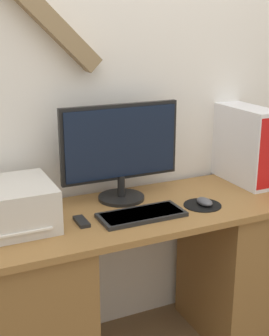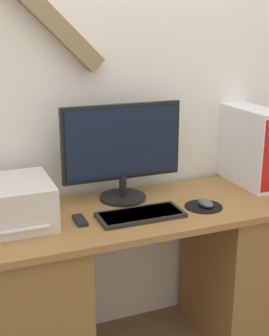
{
  "view_description": "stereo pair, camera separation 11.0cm",
  "coord_description": "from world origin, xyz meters",
  "px_view_note": "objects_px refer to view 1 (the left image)",
  "views": [
    {
      "loc": [
        -0.89,
        -1.51,
        1.61
      ],
      "look_at": [
        -0.06,
        0.29,
        0.99
      ],
      "focal_mm": 50.0,
      "sensor_mm": 36.0,
      "label": 1
    },
    {
      "loc": [
        -0.79,
        -1.55,
        1.61
      ],
      "look_at": [
        -0.06,
        0.29,
        0.99
      ],
      "focal_mm": 50.0,
      "sensor_mm": 36.0,
      "label": 2
    }
  ],
  "objects_px": {
    "computer_tower": "(246,145)",
    "printer": "(16,205)",
    "keyboard": "(142,215)",
    "monitor": "(121,148)",
    "mouse": "(205,202)",
    "remote_control": "(82,222)"
  },
  "relations": [
    {
      "from": "keyboard",
      "to": "mouse",
      "type": "xyz_separation_m",
      "value": [
        0.32,
        -0.01,
        0.01
      ]
    },
    {
      "from": "computer_tower",
      "to": "mouse",
      "type": "bearing_deg",
      "value": -150.8
    },
    {
      "from": "monitor",
      "to": "keyboard",
      "type": "relative_size",
      "value": 1.53
    },
    {
      "from": "mouse",
      "to": "remote_control",
      "type": "distance_m",
      "value": 0.59
    },
    {
      "from": "mouse",
      "to": "computer_tower",
      "type": "distance_m",
      "value": 0.48
    },
    {
      "from": "printer",
      "to": "remote_control",
      "type": "bearing_deg",
      "value": -20.42
    },
    {
      "from": "keyboard",
      "to": "computer_tower",
      "type": "height_order",
      "value": "computer_tower"
    },
    {
      "from": "computer_tower",
      "to": "printer",
      "type": "xyz_separation_m",
      "value": [
        -1.23,
        -0.07,
        -0.11
      ]
    },
    {
      "from": "mouse",
      "to": "printer",
      "type": "relative_size",
      "value": 0.27
    },
    {
      "from": "keyboard",
      "to": "remote_control",
      "type": "height_order",
      "value": "keyboard"
    },
    {
      "from": "monitor",
      "to": "remote_control",
      "type": "xyz_separation_m",
      "value": [
        -0.27,
        -0.19,
        -0.25
      ]
    },
    {
      "from": "computer_tower",
      "to": "printer",
      "type": "height_order",
      "value": "computer_tower"
    },
    {
      "from": "printer",
      "to": "remote_control",
      "type": "xyz_separation_m",
      "value": [
        0.25,
        -0.09,
        -0.08
      ]
    },
    {
      "from": "computer_tower",
      "to": "remote_control",
      "type": "xyz_separation_m",
      "value": [
        -0.97,
        -0.17,
        -0.19
      ]
    },
    {
      "from": "monitor",
      "to": "computer_tower",
      "type": "relative_size",
      "value": 1.44
    },
    {
      "from": "remote_control",
      "to": "mouse",
      "type": "bearing_deg",
      "value": -4.91
    },
    {
      "from": "mouse",
      "to": "remote_control",
      "type": "relative_size",
      "value": 0.86
    },
    {
      "from": "monitor",
      "to": "printer",
      "type": "distance_m",
      "value": 0.55
    },
    {
      "from": "mouse",
      "to": "computer_tower",
      "type": "height_order",
      "value": "computer_tower"
    },
    {
      "from": "keyboard",
      "to": "printer",
      "type": "distance_m",
      "value": 0.54
    },
    {
      "from": "mouse",
      "to": "computer_tower",
      "type": "relative_size",
      "value": 0.24
    },
    {
      "from": "monitor",
      "to": "printer",
      "type": "relative_size",
      "value": 1.63
    }
  ]
}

